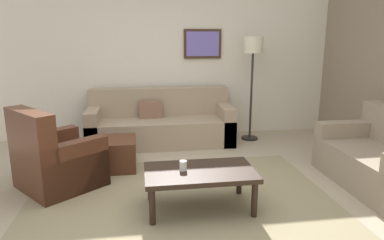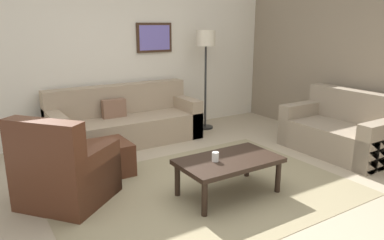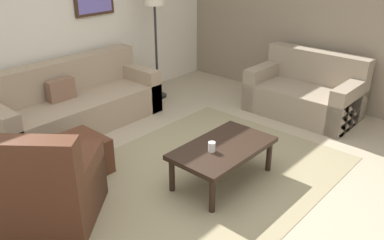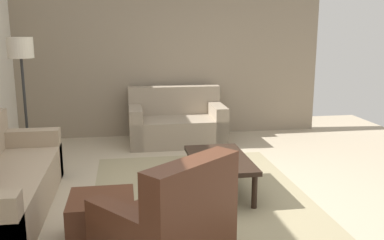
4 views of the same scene
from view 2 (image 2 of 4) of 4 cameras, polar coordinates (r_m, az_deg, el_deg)
ground_plane at (r=4.19m, az=1.74°, el=-10.82°), size 8.00×8.00×0.00m
rear_partition at (r=6.12m, az=-12.16°, el=10.62°), size 6.00×0.12×2.80m
stone_feature_panel at (r=6.01m, az=26.63°, el=9.35°), size 0.12×5.20×2.80m
area_rug at (r=4.19m, az=1.74°, el=-10.78°), size 3.26×2.35×0.01m
couch_main at (r=5.83m, az=-10.60°, el=-0.49°), size 2.30×0.86×0.88m
couch_loveseat at (r=5.72m, az=22.55°, el=-1.71°), size 0.91×1.51×0.88m
armchair_leather at (r=3.99m, az=-19.51°, el=-8.25°), size 1.13×1.13×0.95m
ottoman at (r=4.65m, az=-13.21°, el=-5.86°), size 0.56×0.56×0.40m
coffee_table at (r=3.97m, az=5.76°, el=-6.73°), size 1.10×0.64×0.41m
cup at (r=3.85m, az=3.68°, el=-5.76°), size 0.07×0.07×0.10m
lamp_standing at (r=6.32m, az=2.17°, el=11.13°), size 0.32×0.32×1.71m
framed_artwork at (r=6.30m, az=-5.91°, el=12.70°), size 0.64×0.04×0.49m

